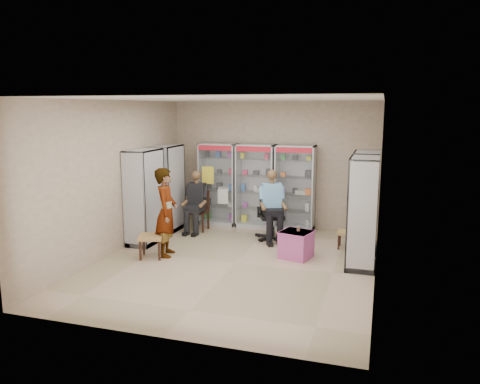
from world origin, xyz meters
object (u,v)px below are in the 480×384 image
(cabinet_back_left, at_px, (219,184))
(standing_man, at_px, (166,212))
(cabinet_right_far, at_px, (365,201))
(seated_shopkeeper, at_px, (271,207))
(cabinet_right_near, at_px, (362,213))
(cabinet_back_mid, at_px, (256,186))
(cabinet_left_far, at_px, (167,188))
(office_chair, at_px, (272,214))
(pink_trunk, at_px, (296,245))
(wooden_chair, at_px, (198,211))
(cabinet_left_near, at_px, (144,197))
(cabinet_back_right, at_px, (295,188))
(woven_stool_a, at_px, (346,240))
(woven_stool_b, at_px, (151,246))

(cabinet_back_left, height_order, standing_man, cabinet_back_left)
(cabinet_right_far, bearing_deg, seated_shopkeeper, 86.02)
(cabinet_back_left, height_order, cabinet_right_near, same)
(cabinet_back_mid, relative_size, cabinet_right_near, 1.00)
(cabinet_left_far, height_order, office_chair, cabinet_left_far)
(pink_trunk, bearing_deg, wooden_chair, 152.34)
(cabinet_left_far, height_order, cabinet_left_near, same)
(cabinet_back_right, bearing_deg, cabinet_right_far, -34.73)
(seated_shopkeeper, relative_size, standing_man, 0.84)
(cabinet_back_left, relative_size, cabinet_left_near, 1.00)
(cabinet_back_mid, relative_size, standing_man, 1.16)
(cabinet_right_far, xyz_separation_m, pink_trunk, (-1.21, -0.95, -0.74))
(cabinet_right_far, distance_m, cabinet_left_far, 4.46)
(cabinet_right_near, distance_m, seated_shopkeeper, 2.33)
(cabinet_left_far, xyz_separation_m, office_chair, (2.50, -0.01, -0.43))
(standing_man, bearing_deg, cabinet_left_far, 10.16)
(cabinet_back_right, xyz_separation_m, wooden_chair, (-2.15, -0.73, -0.53))
(cabinet_back_right, bearing_deg, cabinet_left_near, -144.35)
(seated_shopkeeper, distance_m, woven_stool_a, 1.73)
(pink_trunk, bearing_deg, cabinet_back_right, 101.41)
(wooden_chair, relative_size, woven_stool_b, 2.11)
(cabinet_back_right, height_order, office_chair, cabinet_back_right)
(cabinet_back_right, distance_m, pink_trunk, 2.24)
(cabinet_back_left, height_order, cabinet_left_near, same)
(seated_shopkeeper, xyz_separation_m, standing_man, (-1.69, -1.67, 0.14))
(cabinet_right_near, bearing_deg, office_chair, 56.73)
(cabinet_left_near, distance_m, seated_shopkeeper, 2.72)
(pink_trunk, bearing_deg, office_chair, 123.49)
(pink_trunk, height_order, woven_stool_a, pink_trunk)
(cabinet_right_far, bearing_deg, standing_man, 112.83)
(cabinet_back_mid, xyz_separation_m, seated_shopkeeper, (0.62, -0.99, -0.28))
(cabinet_back_right, xyz_separation_m, seated_shopkeeper, (-0.33, -0.99, -0.28))
(cabinet_back_mid, relative_size, cabinet_left_far, 1.00)
(cabinet_right_far, xyz_separation_m, standing_man, (-3.65, -1.54, -0.14))
(cabinet_left_far, bearing_deg, cabinet_right_far, 87.43)
(pink_trunk, distance_m, woven_stool_b, 2.79)
(cabinet_right_near, bearing_deg, wooden_chair, 68.36)
(wooden_chair, xyz_separation_m, office_chair, (1.82, -0.21, 0.10))
(cabinet_left_near, bearing_deg, wooden_chair, 152.39)
(cabinet_left_near, distance_m, woven_stool_b, 1.29)
(wooden_chair, height_order, seated_shopkeeper, seated_shopkeeper)
(seated_shopkeeper, bearing_deg, woven_stool_b, -159.85)
(cabinet_back_right, distance_m, standing_man, 3.35)
(cabinet_left_far, height_order, woven_stool_b, cabinet_left_far)
(cabinet_back_mid, height_order, wooden_chair, cabinet_back_mid)
(cabinet_left_far, xyz_separation_m, cabinet_left_near, (0.00, -1.10, 0.00))
(pink_trunk, bearing_deg, cabinet_left_near, 179.18)
(office_chair, distance_m, woven_stool_a, 1.69)
(cabinet_back_right, relative_size, cabinet_right_far, 1.00)
(seated_shopkeeper, bearing_deg, cabinet_back_left, 123.21)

